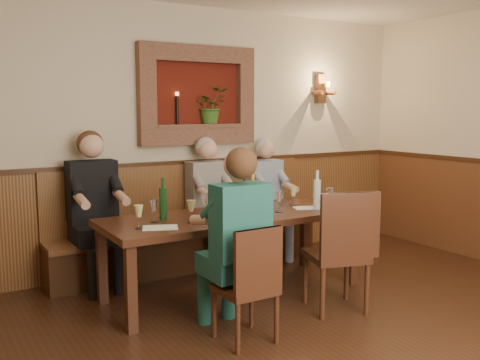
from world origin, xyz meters
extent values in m
cube|color=beige|center=(0.00, 3.00, 1.40)|extent=(6.00, 0.04, 2.80)
cube|color=#542918|center=(0.00, 2.98, 0.55)|extent=(6.00, 0.04, 1.10)
cube|color=#381E0F|center=(0.00, 2.98, 1.12)|extent=(6.02, 0.06, 0.05)
cube|color=#52140B|center=(0.20, 2.98, 1.85)|extent=(1.00, 0.02, 0.70)
cube|color=brown|center=(0.20, 2.94, 2.29)|extent=(1.36, 0.12, 0.18)
cube|color=brown|center=(0.20, 2.94, 1.41)|extent=(1.36, 0.12, 0.18)
cube|color=brown|center=(-0.39, 2.94, 1.85)|extent=(0.18, 0.12, 0.70)
cube|color=brown|center=(0.79, 2.94, 1.85)|extent=(0.18, 0.12, 0.70)
cube|color=brown|center=(0.20, 2.94, 1.52)|extent=(1.00, 0.14, 0.04)
imported|color=#345B1F|center=(0.35, 2.94, 1.74)|extent=(0.35, 0.30, 0.39)
cylinder|color=black|center=(-0.05, 2.94, 1.69)|extent=(0.03, 0.03, 0.30)
cylinder|color=#FFBF59|center=(-0.05, 2.94, 1.86)|extent=(0.04, 0.04, 0.04)
cube|color=#542918|center=(1.90, 2.95, 1.95)|extent=(0.12, 0.08, 0.35)
cylinder|color=#542918|center=(1.80, 2.88, 1.90)|extent=(0.05, 0.18, 0.05)
cylinder|color=#542918|center=(2.00, 2.88, 1.90)|extent=(0.05, 0.18, 0.05)
cylinder|color=#FFBF59|center=(1.90, 2.82, 2.00)|extent=(0.06, 0.06, 0.06)
cube|color=black|center=(0.00, 1.85, 0.72)|extent=(2.40, 0.90, 0.06)
cube|color=black|center=(-1.12, 1.48, 0.34)|extent=(0.08, 0.08, 0.69)
cube|color=black|center=(1.12, 1.48, 0.34)|extent=(0.08, 0.08, 0.69)
cube|color=black|center=(-1.12, 2.22, 0.34)|extent=(0.08, 0.08, 0.69)
cube|color=black|center=(1.12, 2.22, 0.34)|extent=(0.08, 0.08, 0.69)
cube|color=#381E0F|center=(0.00, 2.76, 0.20)|extent=(3.00, 0.40, 0.40)
cube|color=#542918|center=(0.00, 2.76, 0.42)|extent=(3.00, 0.45, 0.06)
cube|color=#542918|center=(0.00, 2.95, 0.78)|extent=(3.00, 0.06, 0.66)
cube|color=black|center=(-0.45, 0.92, 0.18)|extent=(0.38, 0.38, 0.37)
cube|color=black|center=(-0.45, 0.92, 0.39)|extent=(0.40, 0.40, 0.05)
cube|color=black|center=(-0.44, 0.74, 0.65)|extent=(0.39, 0.04, 0.46)
cube|color=black|center=(0.55, 1.06, 0.22)|extent=(0.55, 0.55, 0.44)
cube|color=black|center=(0.55, 1.06, 0.46)|extent=(0.57, 0.57, 0.05)
cube|color=black|center=(0.48, 0.87, 0.76)|extent=(0.45, 0.18, 0.55)
cube|color=black|center=(-1.03, 2.60, 0.23)|extent=(0.45, 0.47, 0.45)
cube|color=black|center=(-1.03, 2.78, 0.92)|extent=(0.45, 0.24, 0.59)
sphere|color=#D8A384|center=(-1.03, 2.74, 1.35)|extent=(0.23, 0.23, 0.23)
sphere|color=#4C2D19|center=(-1.03, 2.79, 1.38)|extent=(0.25, 0.25, 0.25)
cube|color=#4F4A49|center=(0.21, 2.61, 0.23)|extent=(0.41, 0.43, 0.45)
cube|color=#4F4A49|center=(0.21, 2.78, 0.88)|extent=(0.41, 0.22, 0.54)
sphere|color=#D8A384|center=(0.21, 2.74, 1.27)|extent=(0.21, 0.21, 0.21)
sphere|color=#B2B2B2|center=(0.21, 2.79, 1.29)|extent=(0.23, 0.23, 0.23)
cube|color=navy|center=(0.95, 2.62, 0.23)|extent=(0.40, 0.42, 0.45)
cube|color=navy|center=(0.95, 2.78, 0.86)|extent=(0.40, 0.21, 0.52)
sphere|color=#D8A384|center=(0.95, 2.74, 1.25)|extent=(0.20, 0.20, 0.20)
sphere|color=#B2B2B2|center=(0.95, 2.79, 1.27)|extent=(0.22, 0.22, 0.22)
cube|color=#163A4E|center=(-0.45, 1.15, 0.23)|extent=(0.42, 0.44, 0.45)
cube|color=#163A4E|center=(-0.45, 0.98, 0.89)|extent=(0.42, 0.22, 0.55)
sphere|color=#D8A384|center=(-0.45, 1.02, 1.30)|extent=(0.21, 0.21, 0.21)
sphere|color=#4C2D19|center=(-0.45, 0.97, 1.32)|extent=(0.23, 0.23, 0.23)
cylinder|color=red|center=(-0.16, 1.70, 0.87)|extent=(0.22, 0.22, 0.24)
cylinder|color=#19471E|center=(0.13, 1.73, 0.89)|extent=(0.07, 0.07, 0.28)
cylinder|color=orange|center=(0.13, 1.73, 1.08)|extent=(0.03, 0.03, 0.09)
cylinder|color=#19471E|center=(-0.66, 1.93, 0.89)|extent=(0.07, 0.07, 0.28)
cylinder|color=#19471E|center=(-0.66, 1.93, 1.08)|extent=(0.03, 0.03, 0.09)
cylinder|color=silver|center=(0.80, 1.64, 0.89)|extent=(0.09, 0.09, 0.28)
cylinder|color=silver|center=(0.80, 1.64, 1.08)|extent=(0.04, 0.04, 0.09)
cube|color=white|center=(-0.80, 1.66, 0.75)|extent=(0.34, 0.29, 0.00)
cube|color=white|center=(0.02, 1.65, 0.75)|extent=(0.31, 0.25, 0.00)
cube|color=white|center=(0.77, 1.74, 0.75)|extent=(0.31, 0.26, 0.00)
cube|color=white|center=(-0.25, 1.57, 0.75)|extent=(0.33, 0.24, 0.00)
camera|label=1|loc=(-2.43, -2.29, 1.69)|focal=40.00mm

